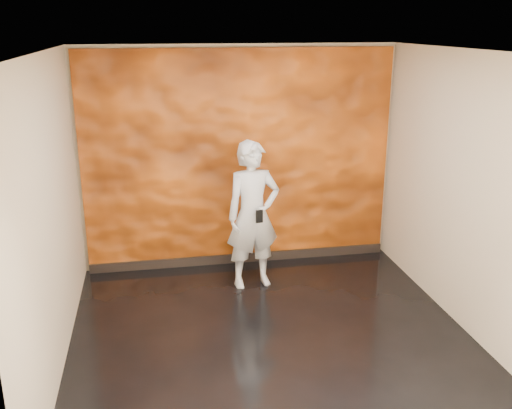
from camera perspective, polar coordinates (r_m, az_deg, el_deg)
name	(u,v)px	position (r m, az deg, el deg)	size (l,w,h in m)	color
room	(273,205)	(5.36, 1.67, -0.09)	(4.02, 4.02, 2.81)	black
feature_wall	(240,160)	(7.22, -1.63, 4.46)	(3.90, 0.06, 2.75)	orange
baseboard	(241,258)	(7.60, -1.50, -5.35)	(3.90, 0.04, 0.12)	black
man	(253,215)	(6.68, -0.30, -1.07)	(0.64, 0.42, 1.77)	#A3A8B2
phone	(259,216)	(6.42, 0.34, -1.20)	(0.08, 0.02, 0.15)	black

